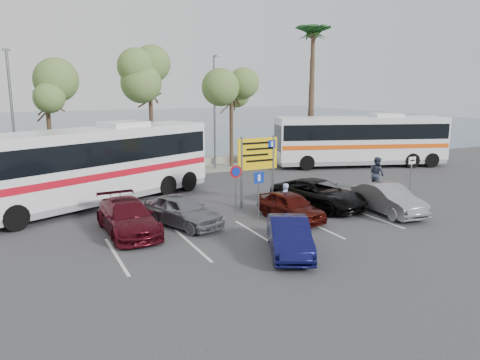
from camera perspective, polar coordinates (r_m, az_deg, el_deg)
name	(u,v)px	position (r m, az deg, el deg)	size (l,w,h in m)	color
ground	(271,224)	(20.98, 3.77, -5.41)	(120.00, 120.00, 0.00)	#353537
kerb_strip	(174,172)	(33.53, -8.05, 1.01)	(44.00, 2.40, 0.15)	gray
seawall	(166,164)	(35.37, -9.05, 1.90)	(48.00, 0.80, 0.60)	#9F967F
sea	(84,125)	(78.33, -18.45, 6.40)	(140.00, 140.00, 0.00)	#384D5A
tree_left	(46,87)	(31.52, -22.59, 10.45)	(3.20, 3.20, 7.20)	#382619
tree_mid	(150,77)	(32.57, -10.95, 12.26)	(3.20, 3.20, 8.00)	#382619
tree_right	(231,84)	(34.61, -1.08, 11.59)	(3.20, 3.20, 7.40)	#382619
palm_tree	(313,36)	(38.25, 8.92, 17.00)	(4.80, 4.80, 11.20)	#382619
street_lamp_left	(12,111)	(31.02, -26.04, 7.57)	(0.45, 1.15, 8.01)	slate
street_lamp_right	(215,107)	(33.60, -3.08, 8.90)	(0.45, 1.15, 8.01)	slate
direction_sign	(258,159)	(23.65, 2.16, 2.57)	(2.20, 0.12, 3.60)	slate
sign_no_stop	(236,181)	(22.38, -0.52, -0.15)	(0.60, 0.08, 2.35)	slate
sign_parking	(259,189)	(21.18, 2.30, -1.12)	(0.50, 0.07, 2.25)	slate
sign_taxi	(411,171)	(27.74, 20.15, 1.08)	(0.50, 0.07, 2.20)	slate
lane_markings	(259,234)	(19.62, 2.29, -6.59)	(12.02, 4.20, 0.01)	silver
coach_bus_left	(93,168)	(25.05, -17.48, 1.42)	(13.42, 8.16, 4.19)	white
coach_bus_right	(360,142)	(36.85, 14.48, 4.51)	(13.10, 6.64, 4.02)	white
car_silver_a	(183,210)	(20.70, -7.01, -3.71)	(1.64, 4.08, 1.39)	slate
car_blue	(289,236)	(17.33, 6.03, -6.84)	(1.39, 3.99, 1.31)	#0D0E40
car_maroon	(128,217)	(20.09, -13.52, -4.41)	(1.95, 4.79, 1.39)	#4C0C16
car_red	(291,206)	(21.62, 6.21, -3.17)	(1.52, 3.78, 1.29)	#450E09
suv_black	(319,194)	(23.90, 9.56, -1.71)	(2.34, 5.07, 1.41)	black
car_silver_b	(388,199)	(23.63, 17.62, -2.23)	(1.50, 4.31, 1.42)	gray
pedestrian_near	(285,200)	(22.24, 5.45, -2.38)	(0.57, 0.37, 1.56)	#9AAFE0
pedestrian_far	(377,174)	(28.55, 16.34, 0.73)	(0.97, 0.76, 2.00)	#373E53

